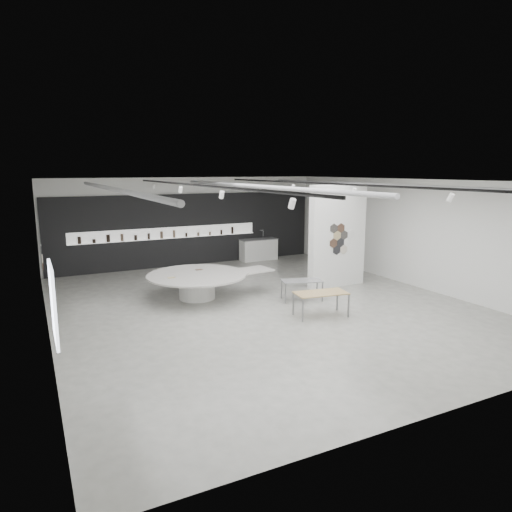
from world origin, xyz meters
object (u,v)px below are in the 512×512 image
partition_column (337,236)px  kitchen_counter (259,249)px  display_island (199,282)px  sample_table_wood (321,294)px  sample_table_stone (302,282)px

partition_column → kitchen_counter: (-0.33, 5.52, -1.30)m
display_island → sample_table_wood: 4.13m
display_island → sample_table_stone: bearing=-38.4°
partition_column → kitchen_counter: 5.68m
display_island → kitchen_counter: kitchen_counter is taller
sample_table_wood → sample_table_stone: bearing=76.6°
display_island → sample_table_stone: 3.32m
sample_table_stone → display_island: bearing=149.7°
partition_column → kitchen_counter: bearing=93.4°
sample_table_stone → kitchen_counter: (1.77, 6.54, -0.10)m
kitchen_counter → sample_table_stone: bearing=-105.6°
sample_table_stone → sample_table_wood: bearing=-103.4°
display_island → sample_table_stone: size_ratio=3.16×
partition_column → display_island: bearing=172.5°
sample_table_wood → sample_table_stone: sample_table_wood is taller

